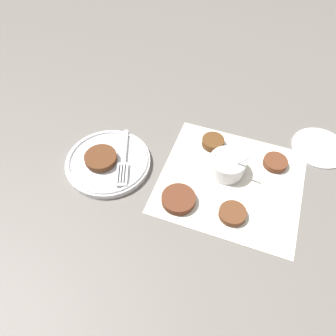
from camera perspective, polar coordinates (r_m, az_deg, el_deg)
The scene contains 11 objects.
ground_plane at distance 0.83m, azimuth 12.09°, elevation -4.40°, with size 4.00×4.00×0.00m, color #605B56.
napkin at distance 0.85m, azimuth 10.79°, elevation -2.24°, with size 0.36×0.33×0.00m.
sauce_bowl at distance 0.85m, azimuth 10.11°, elevation 0.48°, with size 0.11×0.09×0.08m.
fritter_0 at distance 0.78m, azimuth 11.04°, elevation -7.72°, with size 0.06×0.06×0.02m.
fritter_1 at distance 0.79m, azimuth 1.76°, elevation -5.39°, with size 0.08×0.08×0.02m.
fritter_2 at distance 0.90m, azimuth 18.09°, elevation 0.98°, with size 0.06×0.06×0.02m.
fritter_3 at distance 0.91m, azimuth 7.75°, elevation 4.56°, with size 0.06×0.06×0.02m.
serving_plate at distance 0.87m, azimuth -10.45°, elevation 1.09°, with size 0.22×0.22×0.02m.
fritter_on_plate at distance 0.86m, azimuth -11.71°, elevation 1.77°, with size 0.08×0.08×0.02m.
fork at distance 0.85m, azimuth -7.90°, elevation 0.98°, with size 0.09×0.18×0.00m.
extra_saucer at distance 0.99m, azimuth 24.85°, elevation 3.36°, with size 0.15×0.15×0.01m.
Camera 1 is at (-0.00, 0.48, 0.68)m, focal length 35.00 mm.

